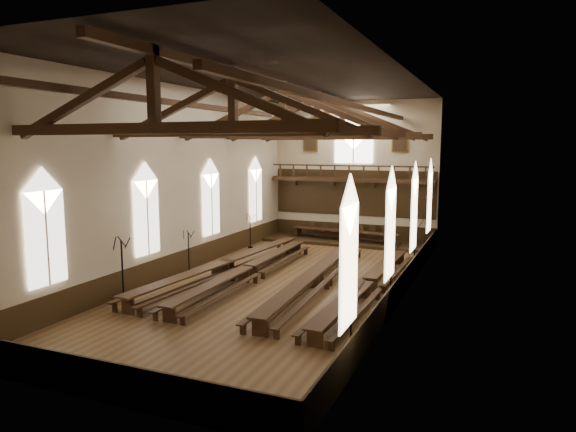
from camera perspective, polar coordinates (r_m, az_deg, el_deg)
name	(u,v)px	position (r m, az deg, el deg)	size (l,w,h in m)	color
ground	(283,283)	(26.03, -0.53, -7.46)	(26.00, 26.00, 0.00)	brown
room_walls	(283,154)	(25.10, -0.55, 6.91)	(26.00, 26.00, 26.00)	beige
wainscot_band	(283,271)	(25.87, -0.54, -6.18)	(12.00, 26.00, 1.20)	#33210F
side_windows	(283,209)	(25.29, -0.55, 0.74)	(11.85, 19.80, 4.50)	white
end_window	(354,140)	(37.31, 7.30, 8.35)	(2.80, 0.12, 3.80)	white
minstrels_gallery	(352,187)	(37.20, 7.12, 3.23)	(11.80, 1.24, 3.70)	#391F12
portraits	(354,142)	(37.31, 7.30, 8.16)	(7.75, 0.09, 1.45)	brown
roof_trusses	(283,117)	(25.13, -0.56, 10.91)	(11.70, 25.70, 2.80)	#391F12
refectory_row_a	(227,264)	(27.58, -6.83, -5.35)	(2.29, 15.19, 0.82)	#391F12
refectory_row_b	(248,270)	(26.53, -4.47, -5.95)	(1.62, 14.53, 0.76)	#391F12
refectory_row_c	(315,275)	(25.34, 3.04, -6.54)	(1.99, 14.91, 0.80)	#391F12
refectory_row_d	(368,284)	(24.18, 8.90, -7.44)	(1.68, 14.34, 0.74)	#391F12
dais	(344,242)	(36.55, 6.21, -2.86)	(11.40, 2.92, 0.19)	#33210F
high_table	(344,232)	(36.43, 6.23, -1.75)	(7.86, 1.75, 0.73)	#391F12
high_chairs	(347,231)	(37.16, 6.56, -1.64)	(5.89, 0.49, 1.05)	#391F12
candelabrum_left_near	(123,281)	(24.27, -17.87, -6.85)	(0.81, 0.88, 2.88)	black
candelabrum_left_mid	(189,260)	(28.40, -10.95, -4.82)	(0.65, 0.72, 2.34)	black
candelabrum_left_far	(250,237)	(34.68, -4.22, -2.39)	(0.64, 0.72, 2.33)	black
candelabrum_right_near	(351,333)	(17.39, 6.98, -12.76)	(0.75, 0.77, 2.56)	black
candelabrum_right_mid	(391,282)	(23.54, 11.35, -7.23)	(0.80, 0.80, 2.69)	black
candelabrum_right_far	(415,252)	(30.05, 13.88, -3.96)	(0.81, 0.83, 2.76)	black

